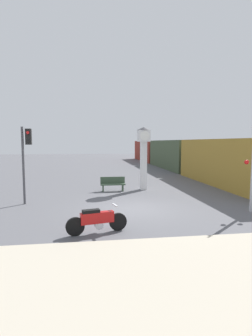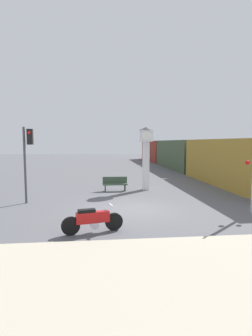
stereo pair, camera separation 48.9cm
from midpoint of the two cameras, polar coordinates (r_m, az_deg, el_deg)
ground_plane at (r=12.59m, az=0.74°, el=-8.94°), size 120.00×120.00×0.00m
sidewalk_strip at (r=6.16m, az=11.85°, el=-24.89°), size 36.00×6.00×0.10m
motorcycle at (r=9.38m, az=-7.85°, el=-11.19°), size 2.15×0.67×0.96m
clock_tower at (r=17.39m, az=3.05°, el=4.25°), size 0.91×0.91×4.16m
freight_train at (r=32.57m, az=9.75°, el=2.96°), size 2.80×38.20×3.40m
traffic_light at (r=14.27m, az=-21.88°, el=3.44°), size 0.50×0.35×3.95m
bench at (r=17.08m, az=-3.71°, el=-3.40°), size 1.60×0.44×0.92m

